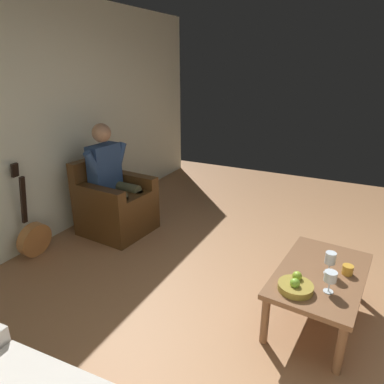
% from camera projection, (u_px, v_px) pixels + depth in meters
% --- Properties ---
extents(ground_plane, '(7.16, 7.16, 0.00)m').
position_uv_depth(ground_plane, '(314.00, 301.00, 3.05)').
color(ground_plane, '#A8764C').
extents(wall_back, '(6.17, 0.06, 2.68)m').
position_uv_depth(wall_back, '(45.00, 122.00, 3.84)').
color(wall_back, white).
rests_on(wall_back, ground).
extents(armchair, '(0.78, 0.80, 0.89)m').
position_uv_depth(armchair, '(115.00, 205.00, 4.21)').
color(armchair, '#4B2E14').
rests_on(armchair, ground).
extents(person_seated, '(0.66, 0.57, 1.31)m').
position_uv_depth(person_seated, '(112.00, 175.00, 4.08)').
color(person_seated, navy).
rests_on(person_seated, ground).
extents(coffee_table, '(1.09, 0.72, 0.43)m').
position_uv_depth(coffee_table, '(320.00, 279.00, 2.71)').
color(coffee_table, brown).
rests_on(coffee_table, ground).
extents(guitar, '(0.37, 0.22, 1.02)m').
position_uv_depth(guitar, '(34.00, 236.00, 3.69)').
color(guitar, '#BB773E').
rests_on(guitar, ground).
extents(wine_glass_near, '(0.08, 0.08, 0.18)m').
position_uv_depth(wine_glass_near, '(330.00, 259.00, 2.63)').
color(wine_glass_near, silver).
rests_on(wine_glass_near, coffee_table).
extents(wine_glass_far, '(0.09, 0.09, 0.16)m').
position_uv_depth(wine_glass_far, '(330.00, 278.00, 2.43)').
color(wine_glass_far, silver).
rests_on(wine_glass_far, coffee_table).
extents(fruit_bowl, '(0.25, 0.25, 0.11)m').
position_uv_depth(fruit_bowl, '(296.00, 286.00, 2.48)').
color(fruit_bowl, olive).
rests_on(fruit_bowl, coffee_table).
extents(candle_jar, '(0.08, 0.08, 0.07)m').
position_uv_depth(candle_jar, '(348.00, 270.00, 2.66)').
color(candle_jar, gold).
rests_on(candle_jar, coffee_table).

